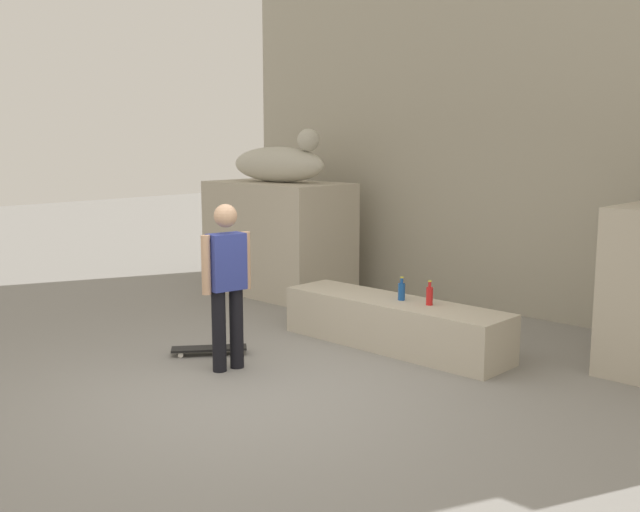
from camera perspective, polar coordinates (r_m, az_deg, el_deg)
ground_plane at (r=6.90m, az=-4.91°, el=-10.44°), size 40.00×40.00×0.00m
facade_wall at (r=10.16m, az=15.12°, el=10.69°), size 9.29×0.60×5.27m
pedestal_left at (r=11.00m, az=-3.20°, el=1.42°), size 2.11×1.23×1.65m
statue_reclining_left at (r=10.88m, az=-3.10°, el=7.21°), size 1.66×0.79×0.78m
ledge_block at (r=8.24m, az=5.73°, el=-5.22°), size 2.71×0.69×0.54m
skater at (r=7.34m, az=-7.23°, el=-1.81°), size 0.26×0.53×1.67m
skateboard at (r=8.06m, az=-8.58°, el=-7.11°), size 0.66×0.75×0.08m
bottle_blue at (r=8.16m, az=6.33°, el=-2.69°), size 0.08×0.08×0.26m
bottle_red at (r=7.96m, az=8.47°, el=-3.02°), size 0.07×0.07×0.27m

